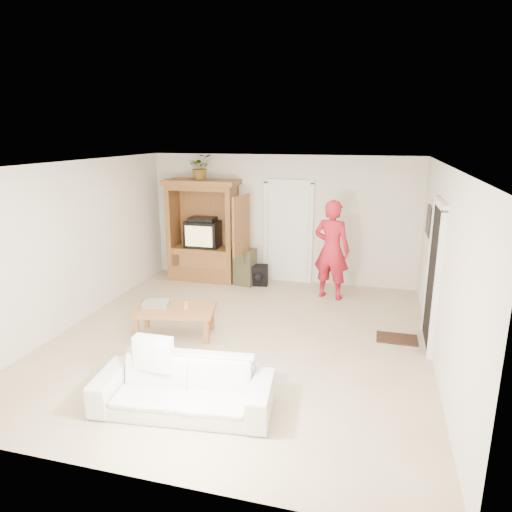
{
  "coord_description": "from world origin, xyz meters",
  "views": [
    {
      "loc": [
        1.87,
        -6.06,
        3.01
      ],
      "look_at": [
        0.1,
        0.6,
        1.15
      ],
      "focal_mm": 32.0,
      "sensor_mm": 36.0,
      "label": 1
    }
  ],
  "objects_px": {
    "sofa": "(184,387)",
    "coffee_table": "(175,312)",
    "man": "(332,250)",
    "armoire": "(204,237)"
  },
  "relations": [
    {
      "from": "sofa",
      "to": "armoire",
      "type": "bearing_deg",
      "value": 102.19
    },
    {
      "from": "sofa",
      "to": "coffee_table",
      "type": "xyz_separation_m",
      "value": [
        -0.92,
        1.78,
        0.1
      ]
    },
    {
      "from": "armoire",
      "to": "man",
      "type": "relative_size",
      "value": 1.13
    },
    {
      "from": "armoire",
      "to": "man",
      "type": "bearing_deg",
      "value": -10.22
    },
    {
      "from": "armoire",
      "to": "sofa",
      "type": "relative_size",
      "value": 1.07
    },
    {
      "from": "coffee_table",
      "to": "sofa",
      "type": "bearing_deg",
      "value": -74.27
    },
    {
      "from": "sofa",
      "to": "coffee_table",
      "type": "distance_m",
      "value": 2.01
    },
    {
      "from": "man",
      "to": "coffee_table",
      "type": "xyz_separation_m",
      "value": [
        -2.11,
        -2.3,
        -0.54
      ]
    },
    {
      "from": "man",
      "to": "sofa",
      "type": "xyz_separation_m",
      "value": [
        -1.19,
        -4.08,
        -0.64
      ]
    },
    {
      "from": "armoire",
      "to": "coffee_table",
      "type": "height_order",
      "value": "armoire"
    }
  ]
}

